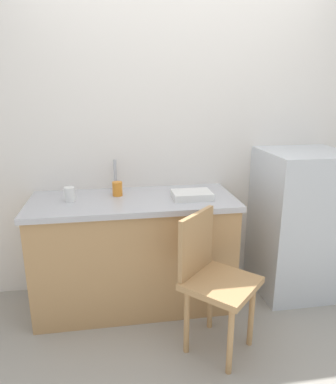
{
  "coord_description": "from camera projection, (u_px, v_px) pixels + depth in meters",
  "views": [
    {
      "loc": [
        -0.52,
        -1.8,
        1.62
      ],
      "look_at": [
        -0.13,
        0.6,
        0.9
      ],
      "focal_mm": 32.93,
      "sensor_mm": 36.0,
      "label": 1
    }
  ],
  "objects": [
    {
      "name": "ground_plane",
      "position": [
        203.0,
        353.0,
        2.24
      ],
      "size": [
        8.0,
        8.0,
        0.0
      ],
      "primitive_type": "plane",
      "color": "#9E998E"
    },
    {
      "name": "back_wall",
      "position": [
        176.0,
        142.0,
        2.84
      ],
      "size": [
        4.8,
        0.1,
        2.41
      ],
      "primitive_type": "cube",
      "color": "white",
      "rests_on": "ground_plane"
    },
    {
      "name": "cabinet_base",
      "position": [
        135.0,
        254.0,
        2.68
      ],
      "size": [
        1.45,
        0.6,
        0.81
      ],
      "primitive_type": "cube",
      "color": "tan",
      "rests_on": "ground_plane"
    },
    {
      "name": "countertop",
      "position": [
        133.0,
        201.0,
        2.56
      ],
      "size": [
        1.49,
        0.64,
        0.04
      ],
      "primitive_type": "cube",
      "color": "#B7B7BC",
      "rests_on": "cabinet_base"
    },
    {
      "name": "faucet",
      "position": [
        115.0,
        175.0,
        2.74
      ],
      "size": [
        0.02,
        0.02,
        0.24
      ],
      "primitive_type": "cylinder",
      "color": "#B7B7BC",
      "rests_on": "countertop"
    },
    {
      "name": "refrigerator",
      "position": [
        299.0,
        223.0,
        2.83
      ],
      "size": [
        0.64,
        0.61,
        1.16
      ],
      "primitive_type": "cube",
      "color": "silver",
      "rests_on": "ground_plane"
    },
    {
      "name": "chair",
      "position": [
        212.0,
        276.0,
        2.18
      ],
      "size": [
        0.57,
        0.57,
        0.89
      ],
      "rotation": [
        0.0,
        0.0,
        0.78
      ],
      "color": "tan",
      "rests_on": "ground_plane"
    },
    {
      "name": "dish_tray",
      "position": [
        192.0,
        195.0,
        2.55
      ],
      "size": [
        0.28,
        0.2,
        0.05
      ],
      "primitive_type": "cube",
      "color": "white",
      "rests_on": "countertop"
    },
    {
      "name": "cup_orange",
      "position": [
        117.0,
        189.0,
        2.6
      ],
      "size": [
        0.07,
        0.07,
        0.1
      ],
      "primitive_type": "cylinder",
      "color": "orange",
      "rests_on": "countertop"
    },
    {
      "name": "cup_white",
      "position": [
        70.0,
        194.0,
        2.47
      ],
      "size": [
        0.07,
        0.07,
        0.1
      ],
      "primitive_type": "cylinder",
      "color": "white",
      "rests_on": "countertop"
    }
  ]
}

